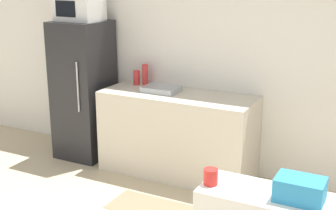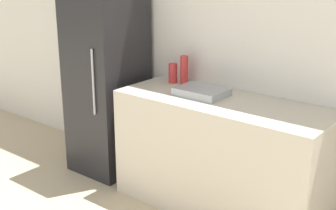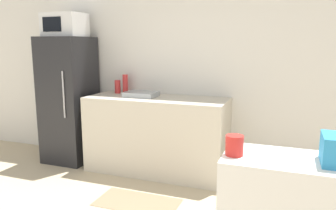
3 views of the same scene
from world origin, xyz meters
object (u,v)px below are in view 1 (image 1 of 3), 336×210
bottle_short (137,78)px  basket (300,190)px  microwave (79,8)px  bottle_tall (145,75)px  jar (211,177)px  refrigerator (84,90)px

bottle_short → basket: (2.38, -2.30, 0.11)m
microwave → bottle_tall: size_ratio=2.03×
microwave → jar: 3.40m
bottle_tall → basket: size_ratio=0.98×
refrigerator → microwave: microwave is taller
microwave → bottle_short: (0.64, 0.18, -0.79)m
refrigerator → bottle_tall: refrigerator is taller
basket → jar: size_ratio=2.70×
bottle_short → basket: size_ratio=0.68×
microwave → jar: size_ratio=5.34×
microwave → basket: 3.75m
refrigerator → microwave: bearing=-108.6°
bottle_tall → jar: bearing=-52.8°
basket → jar: 0.49m
bottle_tall → microwave: bearing=-163.9°
bottle_tall → jar: 2.97m
bottle_tall → jar: (1.79, -2.37, 0.05)m
refrigerator → basket: (3.02, -2.12, 0.29)m
bottle_short → basket: basket is taller
refrigerator → microwave: size_ratio=3.34×
microwave → jar: microwave is taller
refrigerator → microwave: 0.98m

